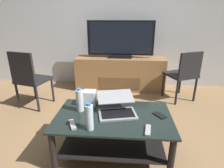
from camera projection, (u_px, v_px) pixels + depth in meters
ground_plane at (106, 147)px, 2.10m from camera, size 7.68×7.68×0.00m
back_wall at (117, 15)px, 3.60m from camera, size 6.40×0.12×2.80m
coffee_table at (113, 128)px, 1.90m from camera, size 1.16×0.69×0.46m
media_cabinet at (120, 73)px, 3.68m from camera, size 1.71×0.50×0.64m
television at (121, 40)px, 3.43m from camera, size 1.24×0.20×0.68m
dining_chair at (184, 73)px, 3.08m from camera, size 0.58×0.58×0.87m
side_chair at (29, 77)px, 2.84m from camera, size 0.54×0.54×0.92m
laptop at (117, 107)px, 1.90m from camera, size 0.45×0.46×0.17m
router_box at (90, 98)px, 2.04m from camera, size 0.14×0.12×0.17m
water_bottle_near at (89, 117)px, 1.59m from camera, size 0.07×0.07×0.25m
water_bottle_far at (80, 100)px, 1.91m from camera, size 0.08×0.08×0.25m
cell_phone at (160, 115)px, 1.85m from camera, size 0.14×0.15×0.01m
tv_remote at (148, 130)px, 1.60m from camera, size 0.07×0.16×0.02m
soundbar_remote at (72, 125)px, 1.68m from camera, size 0.11×0.16×0.02m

